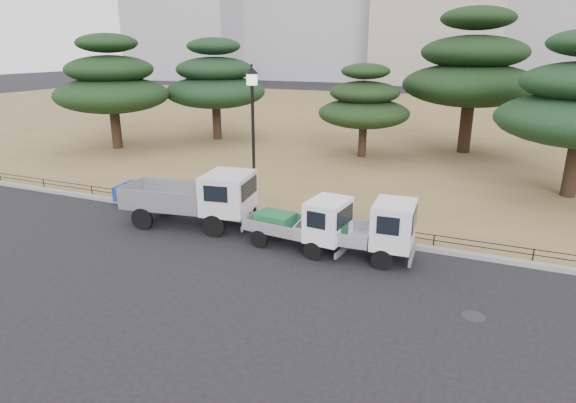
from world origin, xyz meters
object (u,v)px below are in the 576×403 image
at_px(street_lamp, 253,119).
at_px(tarp_pile, 132,192).
at_px(truck_large, 196,196).
at_px(truck_kei_front, 305,223).
at_px(truck_kei_rear, 364,229).

xyz_separation_m(street_lamp, tarp_pile, (-5.94, -0.07, -3.50)).
height_order(truck_large, tarp_pile, truck_large).
bearing_deg(truck_large, truck_kei_front, -13.91).
height_order(truck_kei_front, street_lamp, street_lamp).
height_order(truck_kei_front, tarp_pile, truck_kei_front).
relative_size(truck_kei_front, truck_kei_rear, 0.95).
bearing_deg(truck_large, truck_kei_rear, -11.39).
bearing_deg(truck_kei_front, truck_kei_rear, 9.11).
bearing_deg(truck_kei_rear, tarp_pile, 168.58).
bearing_deg(tarp_pile, truck_kei_front, -10.75).
bearing_deg(truck_large, tarp_pile, 154.99).
xyz_separation_m(truck_kei_front, tarp_pile, (-8.70, 1.65, -0.42)).
relative_size(truck_large, tarp_pile, 3.61).
bearing_deg(truck_kei_front, truck_large, -179.18).
relative_size(truck_kei_rear, street_lamp, 0.67).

